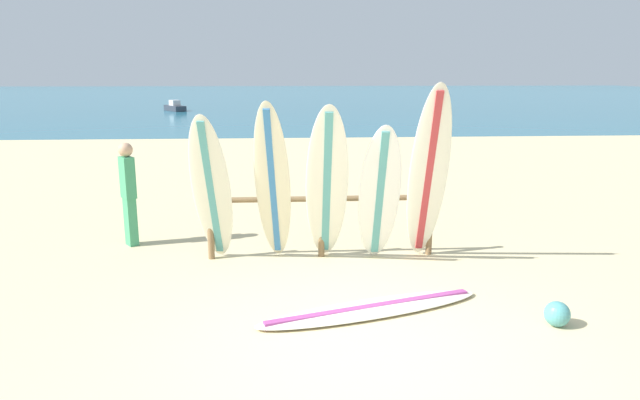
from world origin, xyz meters
name	(u,v)px	position (x,y,z in m)	size (l,w,h in m)	color
ground_plane	(360,353)	(0.00, 0.00, 0.00)	(120.00, 120.00, 0.00)	beige
ocean_water	(288,96)	(0.00, 58.00, 0.00)	(120.00, 80.00, 0.01)	teal
surfboard_rack	(321,212)	(-0.17, 2.95, 0.67)	(3.27, 0.09, 1.01)	olive
surfboard_leaning_far_left	(211,190)	(-1.69, 2.68, 1.06)	(0.64, 0.96, 2.13)	silver
surfboard_leaning_left	(273,185)	(-0.85, 2.54, 1.15)	(0.58, 1.17, 2.31)	beige
surfboard_leaning_center_left	(327,185)	(-0.12, 2.56, 1.13)	(0.59, 1.07, 2.26)	white
surfboard_leaning_center	(379,195)	(0.59, 2.53, 1.00)	(0.58, 0.89, 2.00)	white
surfboard_leaning_center_right	(428,175)	(1.25, 2.54, 1.26)	(0.55, 1.00, 2.52)	white
surfboard_lying_on_sand	(371,309)	(0.26, 0.96, 0.04)	(2.74, 1.32, 0.08)	silver
beachgoer_standing	(128,190)	(-3.06, 3.70, 0.88)	(0.28, 0.30, 1.59)	#3F9966
small_boat_offshore	(175,107)	(-7.90, 34.38, 0.26)	(1.78, 2.28, 0.71)	#333842
beach_ball	(557,314)	(2.16, 0.46, 0.13)	(0.27, 0.27, 0.27)	teal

